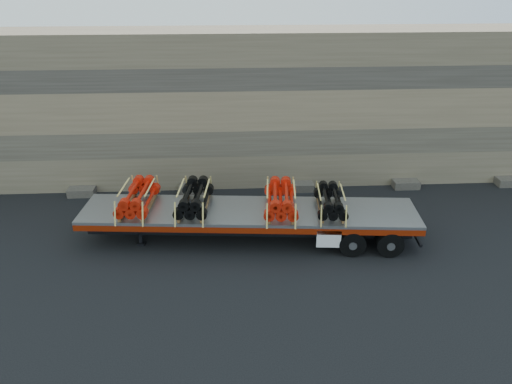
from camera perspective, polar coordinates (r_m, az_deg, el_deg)
ground at (r=19.00m, az=1.01°, el=-5.82°), size 120.00×120.00×0.00m
rock_wall at (r=23.65m, az=-0.10°, el=9.69°), size 44.00×3.00×7.00m
trailer at (r=18.95m, az=-0.80°, el=-3.72°), size 12.69×3.50×1.25m
bundle_front at (r=19.10m, az=-13.35°, el=-0.67°), size 1.40×2.48×0.85m
bundle_midfront at (r=18.67m, az=-7.07°, el=-0.77°), size 1.40×2.48×0.85m
bundle_midrear at (r=18.46m, az=2.84°, el=-0.89°), size 1.41×2.51×0.86m
bundle_rear at (r=18.62m, az=8.49°, el=-1.10°), size 1.24×2.20×0.75m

